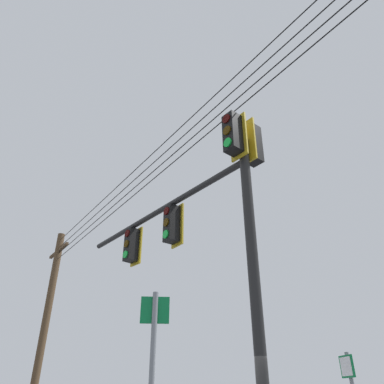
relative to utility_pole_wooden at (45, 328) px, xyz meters
name	(u,v)px	position (x,y,z in m)	size (l,w,h in m)	color
signal_mast_assembly	(202,224)	(5.67, -9.97, 0.63)	(4.07, 5.56, 7.19)	black
utility_pole_wooden	(45,328)	(0.00, 0.00, 0.00)	(1.32, 2.10, 8.86)	#4C3823
overhead_wire_span	(281,53)	(7.06, -12.18, 3.46)	(14.14, 24.37, 1.09)	black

